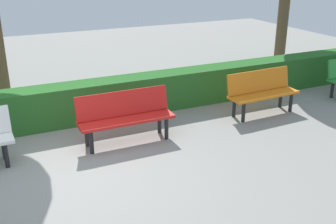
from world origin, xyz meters
TOP-DOWN VIEW (x-y plane):
  - ground_plane at (0.00, 0.00)m, footprint 23.27×23.27m
  - bench_orange at (-3.99, -0.76)m, footprint 1.51×0.52m
  - bench_red at (-1.10, -0.67)m, footprint 1.62×0.47m
  - hedge_row at (-1.20, -1.88)m, footprint 19.27×0.54m

SIDE VIEW (x-z plane):
  - ground_plane at x=0.00m, z-range 0.00..0.00m
  - hedge_row at x=-1.20m, z-range 0.00..0.75m
  - bench_orange at x=-3.99m, z-range 0.05..0.91m
  - bench_red at x=-1.10m, z-range 0.05..0.91m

